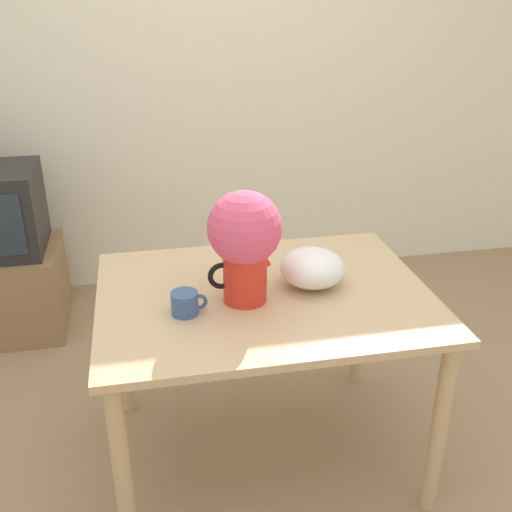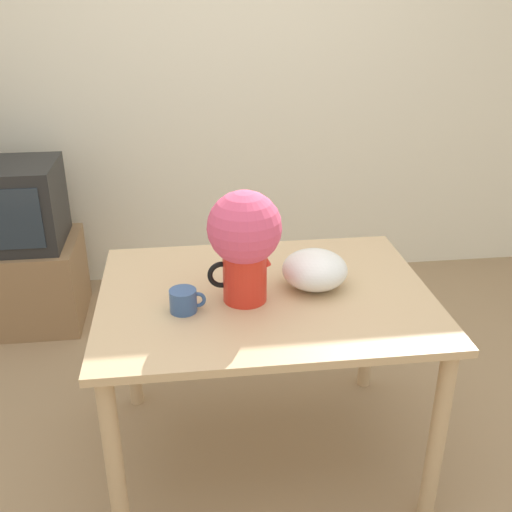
# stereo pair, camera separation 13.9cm
# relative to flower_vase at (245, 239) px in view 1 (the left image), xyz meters

# --- Properties ---
(ground_plane) EXTENTS (12.00, 12.00, 0.00)m
(ground_plane) POSITION_rel_flower_vase_xyz_m (0.04, -0.06, -1.01)
(ground_plane) COLOR #9E7F5B
(wall_back) EXTENTS (8.00, 0.05, 2.60)m
(wall_back) POSITION_rel_flower_vase_xyz_m (0.04, 1.80, 0.29)
(wall_back) COLOR #EDE5CC
(wall_back) RESTS_ON ground_plane
(table) EXTENTS (1.23, 0.93, 0.77)m
(table) POSITION_rel_flower_vase_xyz_m (0.08, 0.04, -0.35)
(table) COLOR tan
(table) RESTS_ON ground_plane
(flower_vase) EXTENTS (0.27, 0.26, 0.41)m
(flower_vase) POSITION_rel_flower_vase_xyz_m (0.00, 0.00, 0.00)
(flower_vase) COLOR red
(flower_vase) RESTS_ON table
(coffee_mug) EXTENTS (0.13, 0.10, 0.08)m
(coffee_mug) POSITION_rel_flower_vase_xyz_m (-0.22, -0.06, -0.20)
(coffee_mug) COLOR #385689
(coffee_mug) RESTS_ON table
(white_bowl) EXTENTS (0.25, 0.25, 0.14)m
(white_bowl) POSITION_rel_flower_vase_xyz_m (0.27, 0.07, -0.17)
(white_bowl) COLOR white
(white_bowl) RESTS_ON table
(tv_stand) EXTENTS (0.61, 0.53, 0.49)m
(tv_stand) POSITION_rel_flower_vase_xyz_m (-1.12, 1.31, -0.77)
(tv_stand) COLOR #8E6B47
(tv_stand) RESTS_ON ground_plane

